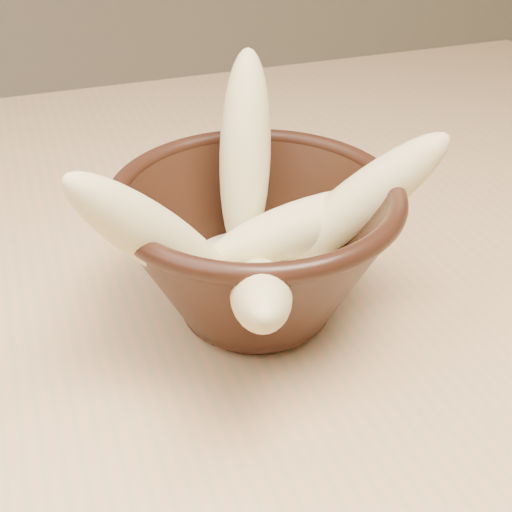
{
  "coord_description": "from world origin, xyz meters",
  "views": [
    {
      "loc": [
        -0.12,
        -0.5,
        1.07
      ],
      "look_at": [
        0.01,
        -0.12,
        0.8
      ],
      "focal_mm": 50.0,
      "sensor_mm": 36.0,
      "label": 1
    }
  ],
  "objects": [
    {
      "name": "table",
      "position": [
        0.0,
        0.0,
        0.67
      ],
      "size": [
        1.2,
        0.8,
        0.75
      ],
      "color": "tan",
      "rests_on": "ground"
    },
    {
      "name": "bowl",
      "position": [
        0.01,
        -0.12,
        0.81
      ],
      "size": [
        0.19,
        0.19,
        0.11
      ],
      "rotation": [
        0.0,
        0.0,
        -0.08
      ],
      "color": "black",
      "rests_on": "table"
    },
    {
      "name": "milk_puddle",
      "position": [
        0.01,
        -0.12,
        0.78
      ],
      "size": [
        0.11,
        0.11,
        0.02
      ],
      "primitive_type": "cylinder",
      "color": "beige",
      "rests_on": "bowl"
    },
    {
      "name": "banana_upright",
      "position": [
        0.02,
        -0.07,
        0.86
      ],
      "size": [
        0.07,
        0.1,
        0.15
      ],
      "primitive_type": "ellipsoid",
      "rotation": [
        0.43,
        0.0,
        2.72
      ],
      "color": "#E0CE84",
      "rests_on": "bowl"
    },
    {
      "name": "banana_left",
      "position": [
        -0.06,
        -0.14,
        0.84
      ],
      "size": [
        0.13,
        0.07,
        0.13
      ],
      "primitive_type": "ellipsoid",
      "rotation": [
        0.74,
        0.0,
        -1.3
      ],
      "color": "#E0CE84",
      "rests_on": "bowl"
    },
    {
      "name": "banana_right",
      "position": [
        0.08,
        -0.13,
        0.84
      ],
      "size": [
        0.14,
        0.07,
        0.12
      ],
      "primitive_type": "ellipsoid",
      "rotation": [
        0.86,
        0.0,
        1.32
      ],
      "color": "#E0CE84",
      "rests_on": "bowl"
    },
    {
      "name": "banana_across",
      "position": [
        0.04,
        -0.12,
        0.82
      ],
      "size": [
        0.14,
        0.04,
        0.06
      ],
      "primitive_type": "ellipsoid",
      "rotation": [
        1.42,
        0.0,
        1.63
      ],
      "color": "#E0CE84",
      "rests_on": "bowl"
    },
    {
      "name": "banana_front",
      "position": [
        -0.01,
        -0.18,
        0.82
      ],
      "size": [
        0.08,
        0.16,
        0.1
      ],
      "primitive_type": "ellipsoid",
      "rotation": [
        1.11,
        0.0,
        -0.32
      ],
      "color": "#E0CE84",
      "rests_on": "bowl"
    }
  ]
}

